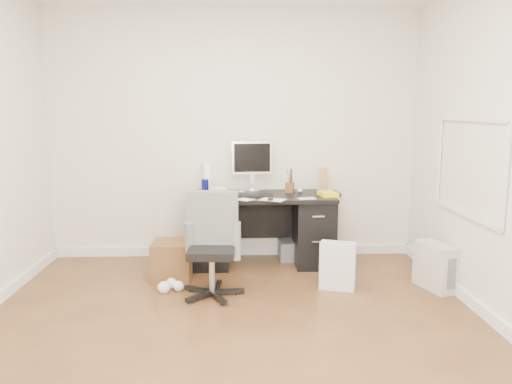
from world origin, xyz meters
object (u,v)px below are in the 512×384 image
at_px(office_chair, 212,246).
at_px(pc_tower, 435,266).
at_px(keyboard, 254,196).
at_px(desk, 262,227).
at_px(lcd_monitor, 252,166).
at_px(wicker_basket, 172,260).

xyz_separation_m(office_chair, pc_tower, (2.04, 0.11, -0.25)).
bearing_deg(keyboard, desk, 53.52).
bearing_deg(lcd_monitor, office_chair, -112.77).
bearing_deg(desk, pc_tower, -27.54).
xyz_separation_m(desk, lcd_monitor, (-0.10, 0.23, 0.63)).
height_order(lcd_monitor, wicker_basket, lcd_monitor).
distance_m(keyboard, pc_tower, 1.86).
bearing_deg(pc_tower, desk, 135.13).
relative_size(lcd_monitor, keyboard, 1.44).
bearing_deg(office_chair, lcd_monitor, 74.49).
bearing_deg(lcd_monitor, pc_tower, -36.20).
distance_m(desk, office_chair, 1.04).
xyz_separation_m(lcd_monitor, wicker_basket, (-0.80, -0.66, -0.85)).
distance_m(desk, lcd_monitor, 0.68).
bearing_deg(keyboard, office_chair, -117.67).
xyz_separation_m(keyboard, pc_tower, (1.64, -0.69, -0.55)).
distance_m(desk, keyboard, 0.39).
height_order(keyboard, pc_tower, keyboard).
height_order(lcd_monitor, pc_tower, lcd_monitor).
bearing_deg(lcd_monitor, keyboard, -91.91).
height_order(keyboard, wicker_basket, keyboard).
xyz_separation_m(pc_tower, wicker_basket, (-2.45, 0.38, -0.03)).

